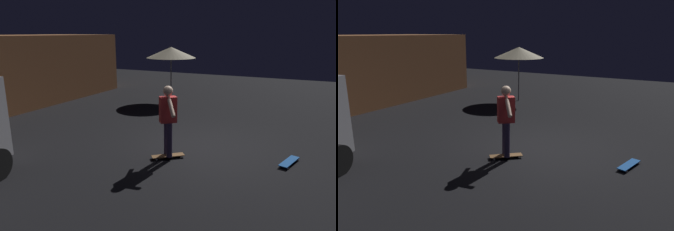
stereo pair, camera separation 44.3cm
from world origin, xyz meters
The scene contains 5 objects.
ground_plane centered at (0.00, 0.00, 0.00)m, with size 28.00×28.00×0.00m, color black.
patio_umbrella centered at (4.97, 3.25, 2.07)m, with size 2.10×2.10×2.30m.
skateboard_ridden centered at (-0.97, 0.50, 0.06)m, with size 0.66×0.72×0.07m.
skateboard_spare centered at (-0.08, -2.14, 0.06)m, with size 0.81×0.40×0.07m.
skater centered at (-0.97, 0.50, 1.04)m, with size 0.80×0.71×1.67m.
Camera 1 is at (-7.21, -2.54, 2.90)m, focal length 33.41 mm.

